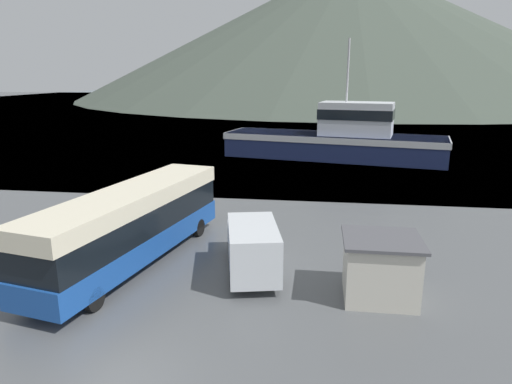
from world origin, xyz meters
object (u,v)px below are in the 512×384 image
object	(u,v)px
tour_bus	(132,222)
storage_bin	(32,257)
fishing_boat	(339,138)
delivery_van	(252,246)
dock_kiosk	(380,268)

from	to	relation	value
tour_bus	storage_bin	size ratio (longest dim) A/B	9.14
fishing_boat	storage_bin	distance (m)	32.63
fishing_boat	storage_bin	size ratio (longest dim) A/B	16.78
delivery_van	fishing_boat	size ratio (longest dim) A/B	0.26
delivery_van	tour_bus	bearing A→B (deg)	164.30
dock_kiosk	tour_bus	bearing A→B (deg)	169.88
delivery_van	dock_kiosk	world-z (taller)	dock_kiosk
storage_bin	dock_kiosk	distance (m)	14.42
tour_bus	dock_kiosk	distance (m)	10.66
tour_bus	storage_bin	xyz separation A→B (m)	(-3.93, -1.56, -1.23)
delivery_van	fishing_boat	distance (m)	28.63
dock_kiosk	delivery_van	bearing A→B (deg)	162.89
fishing_boat	storage_bin	bearing A→B (deg)	166.63
tour_bus	delivery_van	distance (m)	5.44
storage_bin	dock_kiosk	xyz separation A→B (m)	(14.40, -0.31, 0.55)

